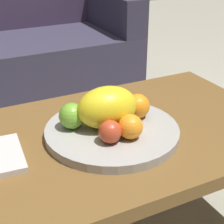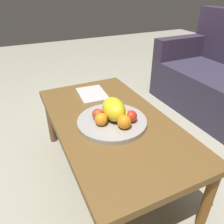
{
  "view_description": "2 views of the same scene",
  "coord_description": "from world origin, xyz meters",
  "views": [
    {
      "loc": [
        -0.37,
        -0.83,
        0.97
      ],
      "look_at": [
        0.04,
        -0.01,
        0.51
      ],
      "focal_mm": 58.59,
      "sensor_mm": 36.0,
      "label": 1
    },
    {
      "loc": [
        0.97,
        -0.45,
        1.12
      ],
      "look_at": [
        0.04,
        -0.01,
        0.51
      ],
      "focal_mm": 35.22,
      "sensor_mm": 36.0,
      "label": 2
    }
  ],
  "objects": [
    {
      "name": "ground_plane",
      "position": [
        0.0,
        0.0,
        0.0
      ],
      "size": [
        8.0,
        8.0,
        0.0
      ],
      "primitive_type": "plane",
      "color": "#9F9C88"
    },
    {
      "name": "coffee_table",
      "position": [
        0.0,
        0.0,
        0.39
      ],
      "size": [
        1.14,
        0.62,
        0.43
      ],
      "color": "brown",
      "rests_on": "ground_plane"
    },
    {
      "name": "fruit_bowl",
      "position": [
        0.04,
        -0.01,
        0.45
      ],
      "size": [
        0.39,
        0.39,
        0.03
      ],
      "primitive_type": "cylinder",
      "color": "#9E9D98",
      "rests_on": "coffee_table"
    },
    {
      "name": "melon_large_front",
      "position": [
        0.03,
        0.0,
        0.52
      ],
      "size": [
        0.18,
        0.13,
        0.12
      ],
      "primitive_type": "ellipsoid",
      "rotation": [
        0.0,
        0.0,
        -0.07
      ],
      "color": "yellow",
      "rests_on": "fruit_bowl"
    },
    {
      "name": "orange_front",
      "position": [
        0.06,
        -0.09,
        0.49
      ],
      "size": [
        0.07,
        0.07,
        0.07
      ],
      "primitive_type": "sphere",
      "color": "orange",
      "rests_on": "fruit_bowl"
    },
    {
      "name": "orange_left",
      "position": [
        0.14,
        0.01,
        0.5
      ],
      "size": [
        0.07,
        0.07,
        0.07
      ],
      "primitive_type": "sphere",
      "color": "orange",
      "rests_on": "fruit_bowl"
    },
    {
      "name": "apple_front",
      "position": [
        -0.0,
        -0.08,
        0.49
      ],
      "size": [
        0.06,
        0.06,
        0.06
      ],
      "primitive_type": "sphere",
      "color": "#B33E22",
      "rests_on": "fruit_bowl"
    },
    {
      "name": "apple_left",
      "position": [
        -0.06,
        0.04,
        0.5
      ],
      "size": [
        0.07,
        0.07,
        0.07
      ],
      "primitive_type": "sphere",
      "color": "#6BA82E",
      "rests_on": "fruit_bowl"
    },
    {
      "name": "apple_right",
      "position": [
        0.1,
        0.07,
        0.49
      ],
      "size": [
        0.07,
        0.07,
        0.07
      ],
      "primitive_type": "sphere",
      "color": "red",
      "rests_on": "fruit_bowl"
    },
    {
      "name": "banana_bunch",
      "position": [
        0.06,
        0.04,
        0.49
      ],
      "size": [
        0.15,
        0.13,
        0.06
      ],
      "color": "gold",
      "rests_on": "fruit_bowl"
    },
    {
      "name": "magazine",
      "position": [
        -0.34,
        0.01,
        0.44
      ],
      "size": [
        0.26,
        0.2,
        0.02
      ],
      "primitive_type": "cube",
      "rotation": [
        0.0,
        0.0,
        -0.08
      ],
      "color": "beige",
      "rests_on": "coffee_table"
    }
  ]
}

